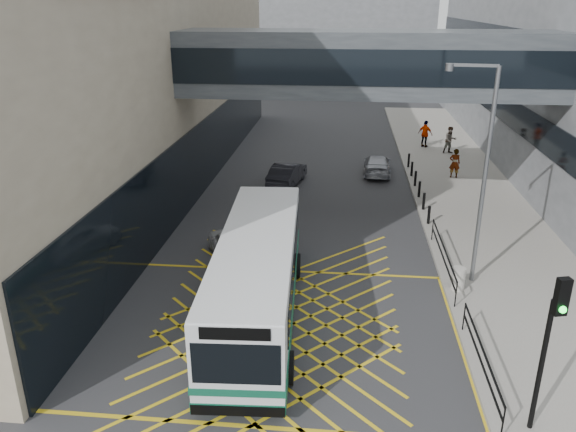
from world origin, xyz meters
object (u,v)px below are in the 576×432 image
(pedestrian_b, at_px, (450,140))
(bus, at_px, (258,274))
(street_lamp, at_px, (481,164))
(pedestrian_c, at_px, (425,134))
(car_white, at_px, (231,245))
(car_silver, at_px, (377,164))
(pedestrian_a, at_px, (455,163))
(litter_bin, at_px, (458,279))
(traffic_light, at_px, (551,334))
(car_dark, at_px, (287,174))

(pedestrian_b, bearing_deg, bus, -129.90)
(street_lamp, xyz_separation_m, pedestrian_c, (0.97, 21.38, -3.66))
(car_white, height_order, street_lamp, street_lamp)
(bus, distance_m, pedestrian_c, 26.09)
(car_silver, distance_m, pedestrian_a, 4.72)
(street_lamp, bearing_deg, litter_bin, -114.19)
(bus, distance_m, car_silver, 18.53)
(car_white, height_order, pedestrian_c, pedestrian_c)
(bus, height_order, car_silver, bus)
(car_silver, bearing_deg, litter_bin, 100.89)
(car_silver, distance_m, traffic_light, 23.20)
(litter_bin, xyz_separation_m, pedestrian_a, (2.31, 14.62, 0.46))
(car_dark, distance_m, pedestrian_c, 13.32)
(traffic_light, distance_m, litter_bin, 7.82)
(pedestrian_c, bearing_deg, pedestrian_a, 131.29)
(car_white, relative_size, car_dark, 0.96)
(car_white, bearing_deg, pedestrian_b, -145.74)
(car_white, xyz_separation_m, litter_bin, (9.04, -2.07, -0.06))
(street_lamp, bearing_deg, car_silver, 107.48)
(pedestrian_b, bearing_deg, car_silver, -152.07)
(bus, distance_m, street_lamp, 8.92)
(car_white, height_order, car_dark, car_dark)
(traffic_light, height_order, litter_bin, traffic_light)
(street_lamp, bearing_deg, pedestrian_a, 89.13)
(pedestrian_a, xyz_separation_m, pedestrian_b, (0.70, 5.97, 0.05))
(pedestrian_a, bearing_deg, traffic_light, 86.85)
(pedestrian_b, bearing_deg, car_dark, -159.50)
(traffic_light, distance_m, pedestrian_a, 22.20)
(car_dark, relative_size, litter_bin, 4.93)
(car_dark, height_order, pedestrian_b, pedestrian_b)
(car_dark, xyz_separation_m, car_silver, (5.44, 2.84, -0.04))
(pedestrian_b, relative_size, pedestrian_c, 0.96)
(car_dark, bearing_deg, pedestrian_b, -133.13)
(car_silver, relative_size, pedestrian_a, 2.29)
(pedestrian_c, bearing_deg, traffic_light, 123.28)
(bus, xyz_separation_m, pedestrian_b, (10.20, 22.97, -0.53))
(car_white, relative_size, pedestrian_a, 2.32)
(street_lamp, xyz_separation_m, pedestrian_b, (2.50, 19.74, -3.70))
(car_white, distance_m, litter_bin, 9.27)
(street_lamp, distance_m, litter_bin, 4.31)
(traffic_light, height_order, street_lamp, street_lamp)
(car_dark, xyz_separation_m, traffic_light, (8.32, -20.06, 2.32))
(traffic_light, xyz_separation_m, pedestrian_b, (2.44, 28.01, -1.90))
(car_white, bearing_deg, pedestrian_c, -140.24)
(car_dark, height_order, traffic_light, traffic_light)
(car_silver, height_order, litter_bin, car_silver)
(car_silver, xyz_separation_m, street_lamp, (2.81, -14.63, 4.16))
(traffic_light, bearing_deg, street_lamp, 75.88)
(car_silver, bearing_deg, street_lamp, 103.28)
(street_lamp, distance_m, pedestrian_a, 14.39)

